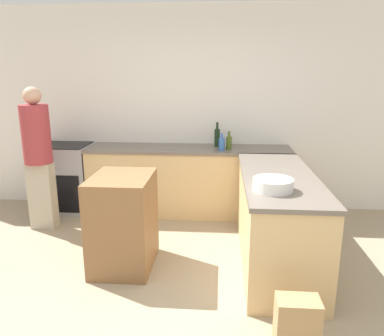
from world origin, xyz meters
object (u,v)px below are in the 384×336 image
water_bottle_blue (222,144)px  wine_bottle_dark (217,137)px  range_oven (66,178)px  paper_bag (297,325)px  vinegar_bottle_clear (228,140)px  mixing_bowl (273,185)px  olive_oil_bottle (229,142)px  person_by_range (38,154)px  island_table (123,222)px

water_bottle_blue → wine_bottle_dark: bearing=103.1°
range_oven → paper_bag: size_ratio=2.32×
range_oven → vinegar_bottle_clear: 2.24m
mixing_bowl → olive_oil_bottle: olive_oil_bottle is taller
range_oven → mixing_bowl: size_ratio=2.73×
range_oven → water_bottle_blue: bearing=-4.4°
vinegar_bottle_clear → person_by_range: 2.34m
mixing_bowl → water_bottle_blue: 1.65m
person_by_range → mixing_bowl: bearing=-23.7°
wine_bottle_dark → person_by_range: (-2.08, -0.73, -0.10)m
range_oven → paper_bag: (2.63, -2.53, -0.26)m
olive_oil_bottle → vinegar_bottle_clear: (-0.01, 0.20, -0.01)m
range_oven → mixing_bowl: (2.52, -1.76, 0.49)m
wine_bottle_dark → water_bottle_blue: size_ratio=1.47×
mixing_bowl → wine_bottle_dark: 1.92m
water_bottle_blue → paper_bag: (0.53, -2.37, -0.79)m
island_table → wine_bottle_dark: 1.88m
range_oven → island_table: same height
range_oven → island_table: (1.17, -1.47, 0.00)m
island_table → paper_bag: bearing=-36.1°
range_oven → paper_bag: range_oven is taller
wine_bottle_dark → vinegar_bottle_clear: (0.14, 0.01, -0.05)m
range_oven → person_by_range: (-0.04, -0.63, 0.47)m
range_oven → olive_oil_bottle: bearing=-2.4°
mixing_bowl → water_bottle_blue: (-0.43, 1.60, 0.04)m
person_by_range → paper_bag: bearing=-35.4°
mixing_bowl → paper_bag: (0.10, -0.77, -0.75)m
person_by_range → paper_bag: person_by_range is taller
paper_bag → water_bottle_blue: bearing=102.5°
range_oven → vinegar_bottle_clear: bearing=3.0°
mixing_bowl → person_by_range: bearing=156.3°
mixing_bowl → vinegar_bottle_clear: 1.90m
wine_bottle_dark → paper_bag: 2.82m
vinegar_bottle_clear → paper_bag: bearing=-80.4°
island_table → person_by_range: size_ratio=0.54×
mixing_bowl → vinegar_bottle_clear: vinegar_bottle_clear is taller
island_table → vinegar_bottle_clear: 1.94m
range_oven → paper_bag: 3.65m
island_table → olive_oil_bottle: (1.02, 1.38, 0.53)m
water_bottle_blue → range_oven: bearing=175.6°
paper_bag → vinegar_bottle_clear: bearing=99.6°
water_bottle_blue → person_by_range: size_ratio=0.13×
water_bottle_blue → vinegar_bottle_clear: (0.08, 0.28, -0.01)m
mixing_bowl → olive_oil_bottle: 1.70m
mixing_bowl → vinegar_bottle_clear: bearing=100.5°
island_table → mixing_bowl: bearing=-12.2°
paper_bag → wine_bottle_dark: bearing=102.6°
wine_bottle_dark → island_table: bearing=-118.9°
island_table → mixing_bowl: size_ratio=2.73×
water_bottle_blue → vinegar_bottle_clear: water_bottle_blue is taller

